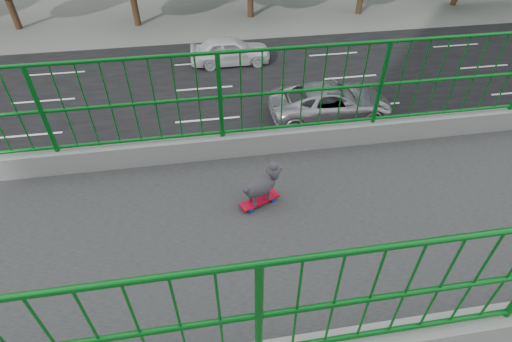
{
  "coord_description": "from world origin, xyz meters",
  "views": [
    {
      "loc": [
        2.7,
        -0.23,
        10.22
      ],
      "look_at": [
        -0.98,
        0.36,
        7.02
      ],
      "focal_mm": 27.69,
      "sensor_mm": 36.0,
      "label": 1
    }
  ],
  "objects_px": {
    "skateboard": "(259,201)",
    "car_5": "(419,195)",
    "poodle": "(262,184)",
    "car_4": "(230,50)",
    "car_2": "(331,102)"
  },
  "relations": [
    {
      "from": "skateboard",
      "to": "poodle",
      "type": "distance_m",
      "value": 0.24
    },
    {
      "from": "poodle",
      "to": "car_2",
      "type": "relative_size",
      "value": 0.08
    },
    {
      "from": "poodle",
      "to": "car_5",
      "type": "relative_size",
      "value": 0.1
    },
    {
      "from": "skateboard",
      "to": "poodle",
      "type": "relative_size",
      "value": 1.04
    },
    {
      "from": "car_4",
      "to": "car_5",
      "type": "distance_m",
      "value": 13.78
    },
    {
      "from": "skateboard",
      "to": "car_5",
      "type": "distance_m",
      "value": 10.64
    },
    {
      "from": "poodle",
      "to": "skateboard",
      "type": "bearing_deg",
      "value": -90.0
    },
    {
      "from": "car_2",
      "to": "car_5",
      "type": "xyz_separation_m",
      "value": [
        6.4,
        1.16,
        -0.03
      ]
    },
    {
      "from": "poodle",
      "to": "car_2",
      "type": "xyz_separation_m",
      "value": [
        -11.97,
        5.34,
        -6.5
      ]
    },
    {
      "from": "skateboard",
      "to": "poodle",
      "type": "height_order",
      "value": "poodle"
    },
    {
      "from": "skateboard",
      "to": "car_4",
      "type": "xyz_separation_m",
      "value": [
        -18.38,
        1.41,
        -6.27
      ]
    },
    {
      "from": "car_2",
      "to": "car_5",
      "type": "relative_size",
      "value": 1.23
    },
    {
      "from": "car_4",
      "to": "car_5",
      "type": "relative_size",
      "value": 0.98
    },
    {
      "from": "poodle",
      "to": "car_4",
      "type": "distance_m",
      "value": 19.54
    },
    {
      "from": "car_2",
      "to": "car_5",
      "type": "distance_m",
      "value": 6.5
    }
  ]
}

